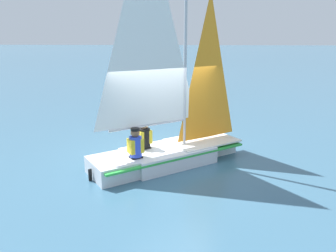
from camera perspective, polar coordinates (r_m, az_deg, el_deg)
name	(u,v)px	position (r m, az deg, el deg)	size (l,w,h in m)	color
ground_plane	(168,163)	(8.81, 0.00, -6.42)	(260.00, 260.00, 0.00)	#38607A
sailboat_main	(167,128)	(8.49, -0.12, -0.41)	(4.06, 3.53, 6.09)	silver
sailor_helm	(144,140)	(8.61, -4.12, -2.52)	(0.43, 0.42, 1.16)	black
sailor_crew	(136,149)	(7.95, -5.66, -4.09)	(0.43, 0.42, 1.16)	black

